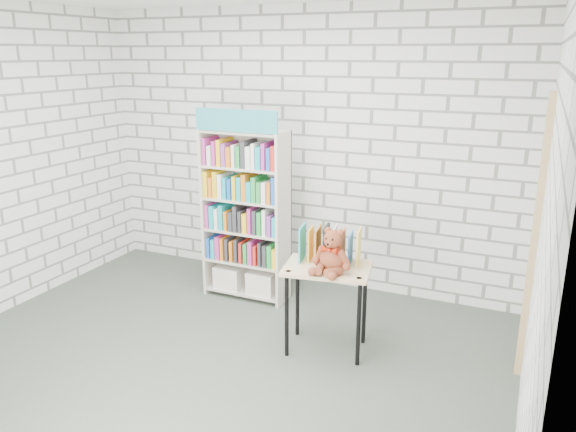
% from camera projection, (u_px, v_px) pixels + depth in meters
% --- Properties ---
extents(ground, '(4.50, 4.50, 0.00)m').
position_uv_depth(ground, '(203.00, 368.00, 4.34)').
color(ground, '#414B3F').
rests_on(ground, ground).
extents(room_shell, '(4.52, 4.02, 2.81)m').
position_uv_depth(room_shell, '(192.00, 138.00, 3.84)').
color(room_shell, silver).
rests_on(room_shell, ground).
extents(bookshelf, '(0.83, 0.32, 1.86)m').
position_uv_depth(bookshelf, '(246.00, 214.00, 5.41)').
color(bookshelf, beige).
rests_on(bookshelf, ground).
extents(display_table, '(0.74, 0.57, 0.72)m').
position_uv_depth(display_table, '(327.00, 278.00, 4.45)').
color(display_table, tan).
rests_on(display_table, ground).
extents(table_books, '(0.50, 0.28, 0.28)m').
position_uv_depth(table_books, '(330.00, 245.00, 4.48)').
color(table_books, '#29A2B5').
rests_on(table_books, display_table).
extents(teddy_bear, '(0.32, 0.30, 0.35)m').
position_uv_depth(teddy_bear, '(332.00, 255.00, 4.27)').
color(teddy_bear, brown).
rests_on(teddy_bear, display_table).
extents(door_trim, '(0.05, 0.12, 2.10)m').
position_uv_depth(door_trim, '(534.00, 241.00, 4.00)').
color(door_trim, tan).
rests_on(door_trim, ground).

